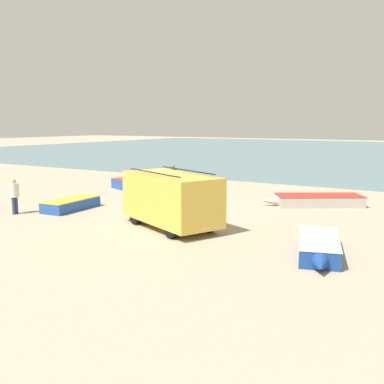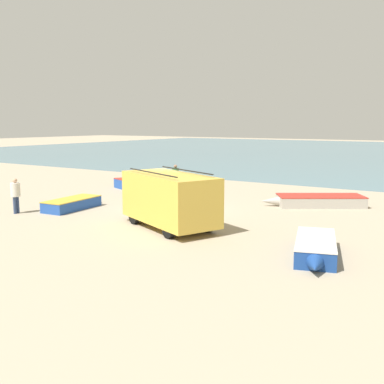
{
  "view_description": "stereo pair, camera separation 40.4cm",
  "coord_description": "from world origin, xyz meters",
  "px_view_note": "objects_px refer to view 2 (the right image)",
  "views": [
    {
      "loc": [
        12.24,
        -17.68,
        4.24
      ],
      "look_at": [
        1.23,
        0.24,
        1.0
      ],
      "focal_mm": 42.0,
      "sensor_mm": 36.0,
      "label": 1
    },
    {
      "loc": [
        12.59,
        -17.46,
        4.24
      ],
      "look_at": [
        1.23,
        0.24,
        1.0
      ],
      "focal_mm": 42.0,
      "sensor_mm": 36.0,
      "label": 2
    }
  ],
  "objects_px": {
    "fishing_rowboat_0": "(74,203)",
    "fishing_rowboat_2": "(135,185)",
    "parked_van": "(169,198)",
    "fishing_rowboat_1": "(318,201)",
    "fisherman_1": "(15,192)",
    "fishing_rowboat_3": "(315,248)",
    "fisherman_0": "(175,175)"
  },
  "relations": [
    {
      "from": "fisherman_0",
      "to": "fisherman_1",
      "type": "bearing_deg",
      "value": 152.64
    },
    {
      "from": "fishing_rowboat_1",
      "to": "fishing_rowboat_2",
      "type": "distance_m",
      "value": 11.62
    },
    {
      "from": "fishing_rowboat_3",
      "to": "fisherman_1",
      "type": "relative_size",
      "value": 2.36
    },
    {
      "from": "fishing_rowboat_1",
      "to": "fishing_rowboat_2",
      "type": "bearing_deg",
      "value": -29.73
    },
    {
      "from": "parked_van",
      "to": "fishing_rowboat_3",
      "type": "distance_m",
      "value": 6.43
    },
    {
      "from": "parked_van",
      "to": "fisherman_1",
      "type": "distance_m",
      "value": 7.95
    },
    {
      "from": "fishing_rowboat_0",
      "to": "fishing_rowboat_1",
      "type": "distance_m",
      "value": 12.4
    },
    {
      "from": "fisherman_1",
      "to": "fishing_rowboat_0",
      "type": "bearing_deg",
      "value": 47.81
    },
    {
      "from": "fishing_rowboat_1",
      "to": "fisherman_1",
      "type": "height_order",
      "value": "fisherman_1"
    },
    {
      "from": "parked_van",
      "to": "fishing_rowboat_1",
      "type": "relative_size",
      "value": 1.03
    },
    {
      "from": "fishing_rowboat_3",
      "to": "fishing_rowboat_2",
      "type": "bearing_deg",
      "value": -137.13
    },
    {
      "from": "fishing_rowboat_1",
      "to": "fishing_rowboat_2",
      "type": "xyz_separation_m",
      "value": [
        -11.61,
        -0.62,
        0.04
      ]
    },
    {
      "from": "parked_van",
      "to": "fishing_rowboat_2",
      "type": "bearing_deg",
      "value": -18.96
    },
    {
      "from": "fishing_rowboat_2",
      "to": "fishing_rowboat_3",
      "type": "xyz_separation_m",
      "value": [
        14.29,
        -8.27,
        -0.03
      ]
    },
    {
      "from": "fisherman_1",
      "to": "fishing_rowboat_1",
      "type": "bearing_deg",
      "value": 29.44
    },
    {
      "from": "fishing_rowboat_2",
      "to": "fishing_rowboat_3",
      "type": "height_order",
      "value": "fishing_rowboat_2"
    },
    {
      "from": "fishing_rowboat_0",
      "to": "fisherman_1",
      "type": "relative_size",
      "value": 2.24
    },
    {
      "from": "fishing_rowboat_2",
      "to": "fisherman_0",
      "type": "height_order",
      "value": "fisherman_0"
    },
    {
      "from": "fisherman_0",
      "to": "parked_van",
      "type": "bearing_deg",
      "value": -162.3
    },
    {
      "from": "fishing_rowboat_2",
      "to": "fisherman_1",
      "type": "bearing_deg",
      "value": -66.96
    },
    {
      "from": "fishing_rowboat_3",
      "to": "fisherman_1",
      "type": "distance_m",
      "value": 14.15
    },
    {
      "from": "fishing_rowboat_2",
      "to": "fisherman_0",
      "type": "bearing_deg",
      "value": 49.96
    },
    {
      "from": "parked_van",
      "to": "fishing_rowboat_1",
      "type": "height_order",
      "value": "parked_van"
    },
    {
      "from": "fishing_rowboat_0",
      "to": "fishing_rowboat_2",
      "type": "xyz_separation_m",
      "value": [
        -1.58,
        6.68,
        0.05
      ]
    },
    {
      "from": "fishing_rowboat_0",
      "to": "fishing_rowboat_3",
      "type": "bearing_deg",
      "value": -102.39
    },
    {
      "from": "fishing_rowboat_1",
      "to": "fisherman_1",
      "type": "xyz_separation_m",
      "value": [
        -11.43,
        -9.58,
        0.72
      ]
    },
    {
      "from": "fishing_rowboat_0",
      "to": "fisherman_1",
      "type": "bearing_deg",
      "value": 143.06
    },
    {
      "from": "fishing_rowboat_1",
      "to": "fisherman_0",
      "type": "distance_m",
      "value": 9.37
    },
    {
      "from": "fishing_rowboat_1",
      "to": "fishing_rowboat_3",
      "type": "xyz_separation_m",
      "value": [
        2.68,
        -8.89,
        0.01
      ]
    },
    {
      "from": "fishing_rowboat_0",
      "to": "fishing_rowboat_2",
      "type": "bearing_deg",
      "value": 8.09
    },
    {
      "from": "fisherman_1",
      "to": "fishing_rowboat_2",
      "type": "bearing_deg",
      "value": 80.61
    },
    {
      "from": "fishing_rowboat_2",
      "to": "fishing_rowboat_3",
      "type": "bearing_deg",
      "value": -8.13
    }
  ]
}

